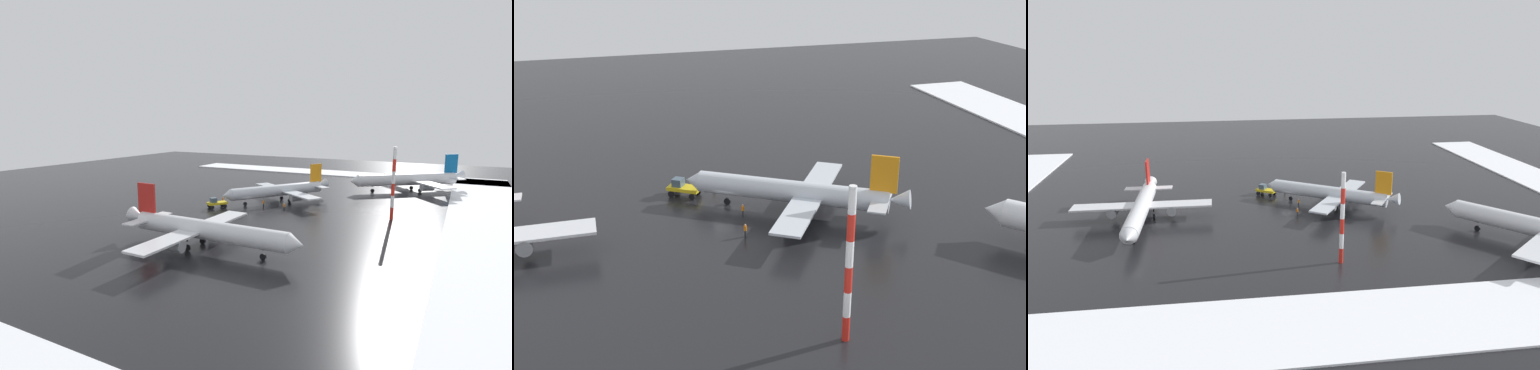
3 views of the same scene
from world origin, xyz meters
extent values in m
plane|color=black|center=(0.00, 0.00, 0.00)|extent=(240.00, 240.00, 0.00)
cylinder|color=silver|center=(8.45, -3.34, 3.00)|extent=(22.94, 16.77, 2.91)
cone|color=silver|center=(-3.06, 4.41, 3.00)|extent=(3.25, 3.44, 2.77)
cone|color=silver|center=(20.10, -11.19, 3.51)|extent=(3.92, 3.76, 2.83)
cube|color=silver|center=(6.65, -10.60, 2.74)|extent=(9.35, 11.34, 0.31)
cylinder|color=gray|center=(7.26, -8.94, 1.88)|extent=(3.37, 3.05, 1.71)
cube|color=silver|center=(14.50, 1.05, 2.74)|extent=(9.35, 11.34, 0.31)
cylinder|color=gray|center=(13.19, -0.13, 1.88)|extent=(3.37, 3.05, 1.71)
cube|color=orange|center=(18.39, -10.04, 6.68)|extent=(3.01, 2.17, 4.80)
cube|color=silver|center=(16.82, -12.08, 3.34)|extent=(4.14, 4.65, 0.21)
cube|color=silver|center=(19.69, -7.81, 3.34)|extent=(4.14, 4.65, 0.21)
cylinder|color=black|center=(0.99, 1.68, 1.71)|extent=(0.21, 0.21, 0.60)
cylinder|color=black|center=(0.99, 1.68, 0.47)|extent=(0.95, 0.78, 0.94)
cylinder|color=black|center=(9.53, -6.34, 1.71)|extent=(0.21, 0.21, 0.60)
cylinder|color=black|center=(9.53, -6.34, 0.47)|extent=(0.95, 0.78, 0.94)
cylinder|color=black|center=(11.63, -3.21, 1.71)|extent=(0.21, 0.21, 0.60)
cylinder|color=black|center=(11.63, -3.21, 0.47)|extent=(0.95, 0.78, 0.94)
cone|color=silver|center=(29.56, -17.52, 3.50)|extent=(4.02, 3.88, 3.23)
cube|color=silver|center=(-22.72, -6.53, 2.98)|extent=(12.16, 4.26, 0.34)
cylinder|color=gray|center=(-24.59, -6.97, 2.05)|extent=(1.91, 3.19, 1.86)
cube|color=gold|center=(-4.04, 6.47, 1.15)|extent=(5.03, 4.44, 0.50)
cube|color=#3F5160|center=(-4.80, 7.00, 1.95)|extent=(2.01, 2.03, 1.10)
cylinder|color=black|center=(-5.93, 6.58, 0.45)|extent=(0.92, 0.78, 0.90)
cylinder|color=black|center=(-4.79, 8.20, 0.45)|extent=(0.92, 0.78, 0.90)
cylinder|color=black|center=(-3.30, 4.73, 0.45)|extent=(0.92, 0.78, 0.90)
cylinder|color=black|center=(-2.16, 6.35, 0.45)|extent=(0.92, 0.78, 0.90)
cylinder|color=black|center=(0.44, 7.85, 0.42)|extent=(0.16, 0.16, 0.85)
cylinder|color=black|center=(0.53, 7.67, 0.42)|extent=(0.16, 0.16, 0.85)
cylinder|color=orange|center=(0.48, 7.76, 1.16)|extent=(0.36, 0.36, 0.62)
sphere|color=tan|center=(0.48, 7.76, 1.59)|extent=(0.24, 0.24, 0.24)
cylinder|color=black|center=(0.76, -8.61, 0.42)|extent=(0.16, 0.16, 0.85)
cylinder|color=black|center=(0.67, -8.78, 0.42)|extent=(0.16, 0.16, 0.85)
cylinder|color=orange|center=(0.72, -8.69, 1.16)|extent=(0.36, 0.36, 0.62)
sphere|color=tan|center=(0.72, -8.69, 1.59)|extent=(0.24, 0.24, 0.24)
cylinder|color=black|center=(2.01, -2.67, 0.42)|extent=(0.16, 0.16, 0.85)
cylinder|color=black|center=(1.96, -2.86, 0.42)|extent=(0.16, 0.16, 0.85)
cylinder|color=orange|center=(1.99, -2.77, 1.16)|extent=(0.36, 0.36, 0.62)
sphere|color=tan|center=(1.99, -2.77, 1.59)|extent=(0.24, 0.24, 0.24)
cylinder|color=red|center=(3.88, -31.90, 1.27)|extent=(0.70, 0.70, 2.54)
cylinder|color=white|center=(3.88, -31.90, 3.81)|extent=(0.70, 0.70, 2.54)
cylinder|color=red|center=(3.88, -31.90, 6.34)|extent=(0.70, 0.70, 2.54)
cylinder|color=white|center=(3.88, -31.90, 8.88)|extent=(0.70, 0.70, 2.54)
cylinder|color=red|center=(3.88, -31.90, 11.42)|extent=(0.70, 0.70, 2.54)
cylinder|color=white|center=(3.88, -31.90, 13.96)|extent=(0.70, 0.70, 2.54)
camera|label=1|loc=(-81.51, -44.57, 20.97)|focal=28.00mm
camera|label=2|loc=(-17.40, -76.98, 34.97)|focal=45.00mm
camera|label=3|loc=(-16.02, -104.17, 34.87)|focal=35.00mm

